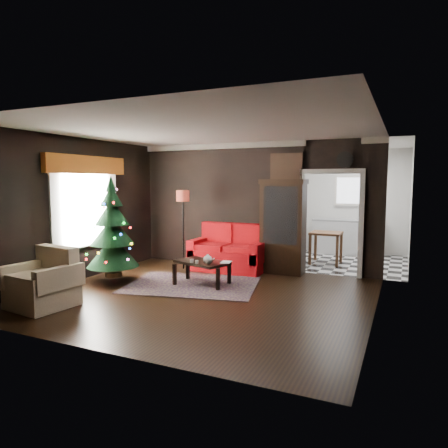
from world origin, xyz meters
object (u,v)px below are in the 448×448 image
at_px(curio_cabinet, 283,229).
at_px(coffee_table, 202,273).
at_px(wall_clock, 345,160).
at_px(christmas_tree, 112,228).
at_px(teapot, 208,259).
at_px(loveseat, 229,248).
at_px(floor_lamp, 183,232).
at_px(kitchen_table, 326,248).
at_px(armchair, 42,278).

bearing_deg(curio_cabinet, coffee_table, -124.84).
bearing_deg(wall_clock, christmas_tree, -150.21).
distance_m(christmas_tree, teapot, 1.99).
distance_m(loveseat, coffee_table, 1.40).
bearing_deg(coffee_table, loveseat, 91.85).
bearing_deg(floor_lamp, teapot, -45.87).
relative_size(teapot, kitchen_table, 0.25).
bearing_deg(christmas_tree, wall_clock, 29.79).
height_order(loveseat, coffee_table, loveseat).
bearing_deg(kitchen_table, teapot, -115.26).
distance_m(floor_lamp, wall_clock, 3.74).
relative_size(coffee_table, kitchen_table, 1.31).
distance_m(coffee_table, wall_clock, 3.61).
distance_m(christmas_tree, kitchen_table, 4.97).
relative_size(christmas_tree, teapot, 10.04).
bearing_deg(curio_cabinet, floor_lamp, -166.75).
bearing_deg(armchair, wall_clock, 52.91).
relative_size(loveseat, wall_clock, 5.31).
height_order(curio_cabinet, coffee_table, curio_cabinet).
xyz_separation_m(armchair, kitchen_table, (3.36, 5.27, -0.09)).
distance_m(loveseat, christmas_tree, 2.55).
xyz_separation_m(teapot, kitchen_table, (1.53, 3.23, -0.17)).
distance_m(floor_lamp, coffee_table, 1.61).
relative_size(coffee_table, teapot, 5.20).
bearing_deg(christmas_tree, teapot, 8.79).
relative_size(floor_lamp, wall_clock, 5.76).
bearing_deg(coffee_table, armchair, -125.54).
distance_m(armchair, wall_clock, 5.93).
bearing_deg(coffee_table, teapot, -43.26).
height_order(christmas_tree, wall_clock, wall_clock).
bearing_deg(wall_clock, loveseat, -170.34).
bearing_deg(christmas_tree, floor_lamp, 68.10).
bearing_deg(christmas_tree, coffee_table, 16.95).
height_order(loveseat, curio_cabinet, curio_cabinet).
xyz_separation_m(loveseat, coffee_table, (0.04, -1.37, -0.27)).
height_order(armchair, kitchen_table, armchair).
relative_size(floor_lamp, christmas_tree, 0.97).
height_order(curio_cabinet, kitchen_table, curio_cabinet).
bearing_deg(floor_lamp, christmas_tree, -111.90).
bearing_deg(kitchen_table, christmas_tree, -134.19).
bearing_deg(loveseat, coffee_table, -88.15).
xyz_separation_m(loveseat, curio_cabinet, (1.15, 0.22, 0.45)).
bearing_deg(kitchen_table, curio_cabinet, -114.44).
xyz_separation_m(armchair, wall_clock, (3.91, 4.02, 1.92)).
relative_size(christmas_tree, kitchen_table, 2.52).
distance_m(loveseat, curio_cabinet, 1.25).
xyz_separation_m(loveseat, armchair, (-1.56, -3.62, -0.04)).
distance_m(curio_cabinet, coffee_table, 2.06).
bearing_deg(curio_cabinet, kitchen_table, 65.56).
bearing_deg(christmas_tree, curio_cabinet, 37.05).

